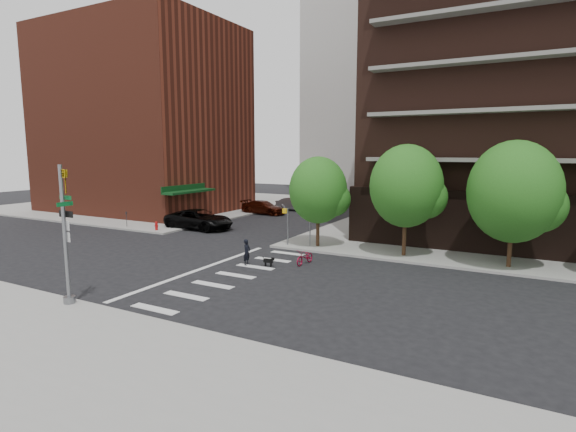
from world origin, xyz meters
The scene contains 17 objects.
ground centered at (0.00, 0.00, 0.00)m, with size 120.00×120.00×0.00m, color black.
sidewalk_nw centered at (-24.50, 23.50, 0.07)m, with size 31.00×33.00×0.15m, color gray.
crosswalk centered at (2.21, 0.00, 0.01)m, with size 3.85×13.00×0.01m.
midrise_nw centered at (-22.00, 18.00, 10.15)m, with size 21.40×15.50×20.00m.
tree_a centered at (4.00, 8.50, 4.04)m, with size 4.00×4.00×5.90m.
tree_b centered at (10.00, 8.50, 4.54)m, with size 4.50×4.50×6.65m.
tree_c centered at (16.00, 8.50, 4.45)m, with size 5.00×5.00×6.80m.
traffic_signal centered at (-0.47, -7.49, 2.70)m, with size 0.90×0.75×6.00m.
pedestrian_signal centered at (2.32, 7.92, 1.85)m, with size 2.18×0.67×2.60m.
fire_hydrant centered at (-10.50, 7.80, 0.55)m, with size 0.24×0.24×0.73m.
parking_meter centered at (-14.00, 7.80, 0.96)m, with size 0.10×0.08×1.32m.
parked_car_black centered at (-8.20, 10.54, 0.85)m, with size 6.13×2.83×1.70m, color black.
parked_car_maroon centered at (-8.20, 21.16, 0.72)m, with size 4.97×2.02×1.44m, color #3A1007.
parked_car_silver centered at (-6.43, 25.33, 0.76)m, with size 4.61×1.61×1.52m, color #9D9EA3.
scooter centered at (5.27, 3.94, 0.46)m, with size 0.61×1.75×0.92m, color maroon.
dog_walker centered at (2.32, 2.15, 0.78)m, with size 0.37×0.57×1.56m, color black.
dog centered at (3.62, 2.49, 0.35)m, with size 0.66×0.24×0.55m.
Camera 1 is at (16.80, -19.48, 6.70)m, focal length 28.00 mm.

